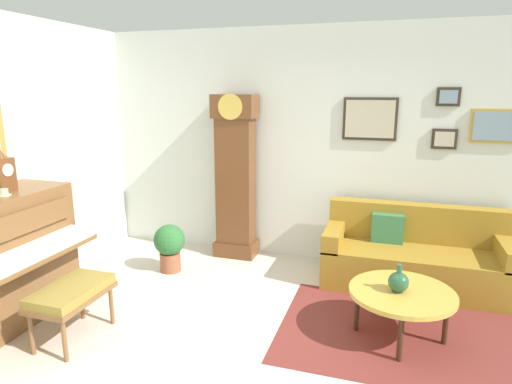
{
  "coord_description": "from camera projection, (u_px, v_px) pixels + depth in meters",
  "views": [
    {
      "loc": [
        1.03,
        -2.84,
        2.08
      ],
      "look_at": [
        -0.28,
        1.32,
        1.05
      ],
      "focal_mm": 30.77,
      "sensor_mm": 36.0,
      "label": 1
    }
  ],
  "objects": [
    {
      "name": "potted_plant",
      "position": [
        170.0,
        245.0,
        5.08
      ],
      "size": [
        0.36,
        0.36,
        0.56
      ],
      "color": "#935138",
      "rests_on": "ground_plane"
    },
    {
      "name": "grandfather_clock",
      "position": [
        236.0,
        181.0,
        5.43
      ],
      "size": [
        0.52,
        0.34,
        2.03
      ],
      "color": "brown",
      "rests_on": "ground_plane"
    },
    {
      "name": "wall_back",
      "position": [
        306.0,
        146.0,
        5.32
      ],
      "size": [
        5.3,
        0.13,
        2.8
      ],
      "color": "silver",
      "rests_on": "ground_plane"
    },
    {
      "name": "ground_plane",
      "position": [
        240.0,
        368.0,
        3.43
      ],
      "size": [
        6.4,
        6.0,
        0.1
      ],
      "primitive_type": "cube",
      "color": "beige"
    },
    {
      "name": "green_jug",
      "position": [
        398.0,
        282.0,
        3.64
      ],
      "size": [
        0.17,
        0.17,
        0.24
      ],
      "color": "#234C33",
      "rests_on": "coffee_table"
    },
    {
      "name": "mantel_clock",
      "position": [
        3.0,
        173.0,
        3.84
      ],
      "size": [
        0.13,
        0.18,
        0.38
      ],
      "color": "brown",
      "rests_on": "piano"
    },
    {
      "name": "teacup",
      "position": [
        4.0,
        193.0,
        3.73
      ],
      "size": [
        0.12,
        0.12,
        0.06
      ],
      "color": "beige",
      "rests_on": "piano"
    },
    {
      "name": "couch",
      "position": [
        414.0,
        257.0,
        4.74
      ],
      "size": [
        1.9,
        0.8,
        0.84
      ],
      "color": "olive",
      "rests_on": "ground_plane"
    },
    {
      "name": "coffee_table",
      "position": [
        402.0,
        294.0,
        3.68
      ],
      "size": [
        0.88,
        0.88,
        0.43
      ],
      "color": "gold",
      "rests_on": "ground_plane"
    },
    {
      "name": "area_rug",
      "position": [
        402.0,
        335.0,
        3.79
      ],
      "size": [
        2.1,
        1.5,
        0.01
      ],
      "primitive_type": "cube",
      "color": "maroon",
      "rests_on": "ground_plane"
    },
    {
      "name": "piano_bench",
      "position": [
        71.0,
        294.0,
        3.67
      ],
      "size": [
        0.42,
        0.7,
        0.48
      ],
      "color": "brown",
      "rests_on": "ground_plane"
    }
  ]
}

